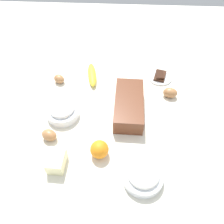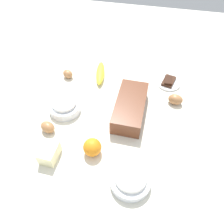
{
  "view_description": "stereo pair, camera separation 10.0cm",
  "coord_description": "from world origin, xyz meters",
  "px_view_note": "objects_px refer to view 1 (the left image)",
  "views": [
    {
      "loc": [
        0.65,
        0.04,
        0.8
      ],
      "look_at": [
        0.0,
        0.0,
        0.04
      ],
      "focal_mm": 35.46,
      "sensor_mm": 36.0,
      "label": 1
    },
    {
      "loc": [
        0.64,
        0.14,
        0.8
      ],
      "look_at": [
        0.0,
        0.0,
        0.04
      ],
      "focal_mm": 35.46,
      "sensor_mm": 36.0,
      "label": 2
    }
  ],
  "objects_px": {
    "butter_block": "(56,161)",
    "flour_bowl": "(143,175)",
    "banana": "(92,75)",
    "orange_fruit": "(99,149)",
    "egg_near_butter": "(170,93)",
    "sugar_bowl": "(63,111)",
    "egg_loose": "(59,79)",
    "chocolate_plate": "(160,77)",
    "loaf_pan": "(129,105)",
    "egg_beside_bowl": "(49,135)"
  },
  "relations": [
    {
      "from": "sugar_bowl",
      "to": "egg_loose",
      "type": "relative_size",
      "value": 2.51
    },
    {
      "from": "sugar_bowl",
      "to": "flour_bowl",
      "type": "bearing_deg",
      "value": 50.89
    },
    {
      "from": "loaf_pan",
      "to": "orange_fruit",
      "type": "xyz_separation_m",
      "value": [
        0.24,
        -0.11,
        -0.0
      ]
    },
    {
      "from": "banana",
      "to": "egg_near_butter",
      "type": "xyz_separation_m",
      "value": [
        0.12,
        0.41,
        0.01
      ]
    },
    {
      "from": "sugar_bowl",
      "to": "orange_fruit",
      "type": "bearing_deg",
      "value": 43.95
    },
    {
      "from": "flour_bowl",
      "to": "chocolate_plate",
      "type": "xyz_separation_m",
      "value": [
        -0.59,
        0.11,
        -0.02
      ]
    },
    {
      "from": "orange_fruit",
      "to": "egg_beside_bowl",
      "type": "xyz_separation_m",
      "value": [
        -0.06,
        -0.22,
        -0.01
      ]
    },
    {
      "from": "loaf_pan",
      "to": "sugar_bowl",
      "type": "xyz_separation_m",
      "value": [
        0.05,
        -0.3,
        -0.01
      ]
    },
    {
      "from": "loaf_pan",
      "to": "banana",
      "type": "bearing_deg",
      "value": -137.98
    },
    {
      "from": "sugar_bowl",
      "to": "chocolate_plate",
      "type": "bearing_deg",
      "value": 121.91
    },
    {
      "from": "orange_fruit",
      "to": "chocolate_plate",
      "type": "distance_m",
      "value": 0.57
    },
    {
      "from": "loaf_pan",
      "to": "butter_block",
      "type": "distance_m",
      "value": 0.41
    },
    {
      "from": "banana",
      "to": "egg_loose",
      "type": "bearing_deg",
      "value": -74.54
    },
    {
      "from": "egg_near_butter",
      "to": "sugar_bowl",
      "type": "bearing_deg",
      "value": -73.04
    },
    {
      "from": "flour_bowl",
      "to": "egg_near_butter",
      "type": "xyz_separation_m",
      "value": [
        -0.45,
        0.15,
        -0.0
      ]
    },
    {
      "from": "banana",
      "to": "flour_bowl",
      "type": "bearing_deg",
      "value": 24.23
    },
    {
      "from": "flour_bowl",
      "to": "banana",
      "type": "distance_m",
      "value": 0.62
    },
    {
      "from": "banana",
      "to": "egg_beside_bowl",
      "type": "height_order",
      "value": "egg_beside_bowl"
    },
    {
      "from": "butter_block",
      "to": "chocolate_plate",
      "type": "relative_size",
      "value": 0.69
    },
    {
      "from": "orange_fruit",
      "to": "egg_beside_bowl",
      "type": "height_order",
      "value": "orange_fruit"
    },
    {
      "from": "egg_beside_bowl",
      "to": "chocolate_plate",
      "type": "xyz_separation_m",
      "value": [
        -0.42,
        0.5,
        -0.01
      ]
    },
    {
      "from": "flour_bowl",
      "to": "egg_loose",
      "type": "height_order",
      "value": "flour_bowl"
    },
    {
      "from": "banana",
      "to": "orange_fruit",
      "type": "xyz_separation_m",
      "value": [
        0.47,
        0.09,
        0.02
      ]
    },
    {
      "from": "banana",
      "to": "orange_fruit",
      "type": "relative_size",
      "value": 2.56
    },
    {
      "from": "egg_loose",
      "to": "butter_block",
      "type": "bearing_deg",
      "value": 11.14
    },
    {
      "from": "loaf_pan",
      "to": "egg_beside_bowl",
      "type": "bearing_deg",
      "value": -61.11
    },
    {
      "from": "loaf_pan",
      "to": "banana",
      "type": "distance_m",
      "value": 0.31
    },
    {
      "from": "butter_block",
      "to": "chocolate_plate",
      "type": "xyz_separation_m",
      "value": [
        -0.55,
        0.44,
        -0.02
      ]
    },
    {
      "from": "egg_beside_bowl",
      "to": "butter_block",
      "type": "bearing_deg",
      "value": 26.08
    },
    {
      "from": "loaf_pan",
      "to": "orange_fruit",
      "type": "relative_size",
      "value": 3.8
    },
    {
      "from": "loaf_pan",
      "to": "egg_beside_bowl",
      "type": "height_order",
      "value": "loaf_pan"
    },
    {
      "from": "flour_bowl",
      "to": "orange_fruit",
      "type": "relative_size",
      "value": 2.05
    },
    {
      "from": "loaf_pan",
      "to": "butter_block",
      "type": "xyz_separation_m",
      "value": [
        0.3,
        -0.28,
        -0.01
      ]
    },
    {
      "from": "orange_fruit",
      "to": "chocolate_plate",
      "type": "bearing_deg",
      "value": 149.95
    },
    {
      "from": "flour_bowl",
      "to": "banana",
      "type": "xyz_separation_m",
      "value": [
        -0.57,
        -0.26,
        -0.01
      ]
    },
    {
      "from": "butter_block",
      "to": "flour_bowl",
      "type": "bearing_deg",
      "value": 83.16
    },
    {
      "from": "egg_beside_bowl",
      "to": "sugar_bowl",
      "type": "bearing_deg",
      "value": 166.17
    },
    {
      "from": "butter_block",
      "to": "egg_beside_bowl",
      "type": "distance_m",
      "value": 0.14
    },
    {
      "from": "loaf_pan",
      "to": "sugar_bowl",
      "type": "distance_m",
      "value": 0.31
    },
    {
      "from": "loaf_pan",
      "to": "banana",
      "type": "height_order",
      "value": "loaf_pan"
    },
    {
      "from": "loaf_pan",
      "to": "chocolate_plate",
      "type": "bearing_deg",
      "value": 146.79
    },
    {
      "from": "loaf_pan",
      "to": "flour_bowl",
      "type": "relative_size",
      "value": 1.86
    },
    {
      "from": "butter_block",
      "to": "egg_loose",
      "type": "xyz_separation_m",
      "value": [
        -0.48,
        -0.09,
        -0.01
      ]
    },
    {
      "from": "butter_block",
      "to": "egg_loose",
      "type": "distance_m",
      "value": 0.49
    },
    {
      "from": "banana",
      "to": "orange_fruit",
      "type": "distance_m",
      "value": 0.48
    },
    {
      "from": "banana",
      "to": "egg_loose",
      "type": "relative_size",
      "value": 3.22
    },
    {
      "from": "loaf_pan",
      "to": "egg_loose",
      "type": "xyz_separation_m",
      "value": [
        -0.18,
        -0.37,
        -0.02
      ]
    },
    {
      "from": "flour_bowl",
      "to": "chocolate_plate",
      "type": "bearing_deg",
      "value": 169.11
    },
    {
      "from": "chocolate_plate",
      "to": "egg_beside_bowl",
      "type": "bearing_deg",
      "value": -49.89
    },
    {
      "from": "egg_loose",
      "to": "chocolate_plate",
      "type": "xyz_separation_m",
      "value": [
        -0.06,
        0.54,
        -0.01
      ]
    }
  ]
}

